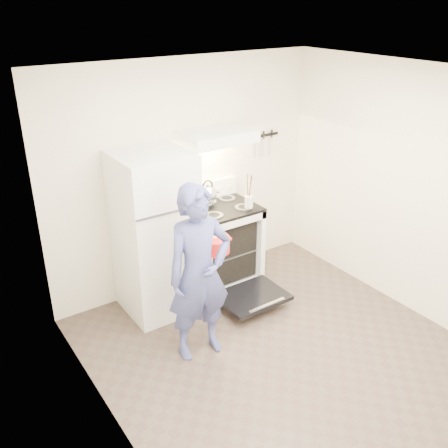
% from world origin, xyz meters
% --- Properties ---
extents(floor, '(3.60, 3.60, 0.00)m').
position_xyz_m(floor, '(0.00, 0.00, 0.00)').
color(floor, '#493E34').
rests_on(floor, ground).
extents(back_wall, '(3.20, 0.02, 2.50)m').
position_xyz_m(back_wall, '(0.00, 1.80, 1.25)').
color(back_wall, '#EBE4C7').
rests_on(back_wall, ground).
extents(refrigerator, '(0.70, 0.70, 1.70)m').
position_xyz_m(refrigerator, '(-0.58, 1.45, 0.85)').
color(refrigerator, white).
rests_on(refrigerator, floor).
extents(stove_body, '(0.76, 0.65, 0.92)m').
position_xyz_m(stove_body, '(0.23, 1.48, 0.46)').
color(stove_body, white).
rests_on(stove_body, floor).
extents(cooktop, '(0.76, 0.65, 0.03)m').
position_xyz_m(cooktop, '(0.23, 1.48, 0.94)').
color(cooktop, black).
rests_on(cooktop, stove_body).
extents(backsplash, '(0.76, 0.07, 0.20)m').
position_xyz_m(backsplash, '(0.23, 1.76, 1.05)').
color(backsplash, white).
rests_on(backsplash, cooktop).
extents(oven_door, '(0.70, 0.54, 0.04)m').
position_xyz_m(oven_door, '(0.23, 0.88, 0.12)').
color(oven_door, black).
rests_on(oven_door, floor).
extents(oven_rack, '(0.60, 0.52, 0.01)m').
position_xyz_m(oven_rack, '(0.23, 1.48, 0.44)').
color(oven_rack, slate).
rests_on(oven_rack, stove_body).
extents(range_hood, '(0.76, 0.50, 0.12)m').
position_xyz_m(range_hood, '(0.23, 1.55, 1.71)').
color(range_hood, white).
rests_on(range_hood, back_wall).
extents(knife_strip, '(0.40, 0.02, 0.03)m').
position_xyz_m(knife_strip, '(1.05, 1.79, 1.55)').
color(knife_strip, black).
rests_on(knife_strip, back_wall).
extents(pizza_stone, '(0.34, 0.34, 0.02)m').
position_xyz_m(pizza_stone, '(0.25, 1.43, 0.45)').
color(pizza_stone, '#986F53').
rests_on(pizza_stone, oven_rack).
extents(tea_kettle, '(0.24, 0.20, 0.29)m').
position_xyz_m(tea_kettle, '(0.13, 1.57, 1.10)').
color(tea_kettle, silver).
rests_on(tea_kettle, cooktop).
extents(utensil_jar, '(0.11, 0.11, 0.13)m').
position_xyz_m(utensil_jar, '(0.43, 1.24, 1.05)').
color(utensil_jar, silver).
rests_on(utensil_jar, cooktop).
extents(person, '(0.64, 0.45, 1.65)m').
position_xyz_m(person, '(-0.60, 0.58, 0.82)').
color(person, '#37447F').
rests_on(person, floor).
extents(dutch_oven, '(0.37, 0.30, 0.24)m').
position_xyz_m(dutch_oven, '(-0.26, 0.86, 0.89)').
color(dutch_oven, red).
rests_on(dutch_oven, person).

